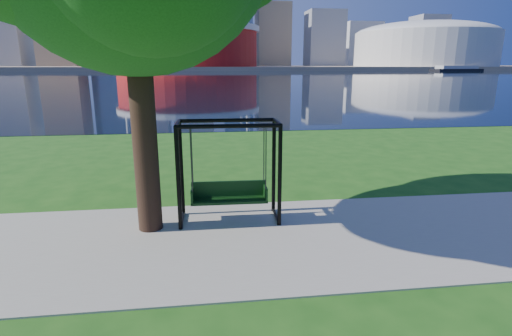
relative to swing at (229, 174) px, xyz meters
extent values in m
plane|color=#1E5114|center=(0.60, -0.57, -1.03)|extent=(900.00, 900.00, 0.00)
cube|color=#9E937F|center=(0.60, -1.07, -1.01)|extent=(120.00, 4.00, 0.03)
cube|color=black|center=(0.60, 101.43, -1.02)|extent=(900.00, 180.00, 0.02)
cube|color=#937F60|center=(0.60, 305.43, -0.03)|extent=(900.00, 228.00, 2.00)
cylinder|color=maroon|center=(-9.40, 234.43, 11.97)|extent=(80.00, 80.00, 22.00)
cylinder|color=silver|center=(-9.40, 234.43, 21.47)|extent=(83.00, 83.00, 3.00)
cylinder|color=silver|center=(23.51, 253.43, 16.97)|extent=(2.00, 2.00, 32.00)
cylinder|color=silver|center=(-42.31, 253.43, 16.97)|extent=(2.00, 2.00, 32.00)
cylinder|color=silver|center=(-42.31, 215.43, 16.97)|extent=(2.00, 2.00, 32.00)
cylinder|color=silver|center=(23.51, 215.43, 16.97)|extent=(2.00, 2.00, 32.00)
cylinder|color=beige|center=(135.60, 234.43, 10.97)|extent=(84.00, 84.00, 20.00)
ellipsoid|color=beige|center=(135.60, 234.43, 19.97)|extent=(84.00, 84.00, 15.12)
cube|color=gray|center=(-139.40, 309.43, 31.97)|extent=(28.00, 28.00, 62.00)
cube|color=#998466|center=(-99.40, 299.43, 44.97)|extent=(26.00, 26.00, 88.00)
cube|color=slate|center=(-69.40, 324.43, 48.47)|extent=(30.00, 24.00, 95.00)
cube|color=gray|center=(-39.40, 304.43, 36.97)|extent=(24.00, 24.00, 72.00)
cube|color=silver|center=(-9.40, 334.43, 40.97)|extent=(32.00, 28.00, 80.00)
cube|color=slate|center=(25.60, 309.43, 29.97)|extent=(22.00, 22.00, 58.00)
cube|color=#998466|center=(55.60, 324.43, 24.97)|extent=(26.00, 26.00, 48.00)
cube|color=gray|center=(95.60, 314.43, 21.97)|extent=(28.00, 24.00, 42.00)
cube|color=silver|center=(135.60, 339.43, 18.97)|extent=(30.00, 26.00, 36.00)
cube|color=gray|center=(185.60, 319.43, 20.97)|extent=(24.00, 24.00, 40.00)
cube|color=#998466|center=(225.60, 334.43, 16.97)|extent=(26.00, 26.00, 32.00)
cylinder|color=black|center=(-1.01, -0.41, 0.01)|extent=(0.08, 0.08, 2.08)
cylinder|color=black|center=(0.99, -0.45, 0.01)|extent=(0.08, 0.08, 2.08)
cylinder|color=black|center=(-0.99, 0.40, 0.01)|extent=(0.08, 0.08, 2.08)
cylinder|color=black|center=(1.00, 0.36, 0.01)|extent=(0.08, 0.08, 2.08)
cylinder|color=black|center=(-0.01, -0.43, 1.06)|extent=(1.99, 0.13, 0.08)
cylinder|color=black|center=(0.01, 0.38, 1.06)|extent=(1.99, 0.13, 0.08)
cylinder|color=black|center=(-1.00, 0.00, 1.06)|extent=(0.10, 0.82, 0.08)
cylinder|color=black|center=(-1.00, 0.00, -0.95)|extent=(0.08, 0.82, 0.07)
cylinder|color=black|center=(1.00, -0.05, 1.06)|extent=(0.10, 0.82, 0.08)
cylinder|color=black|center=(1.00, -0.05, -0.95)|extent=(0.08, 0.82, 0.07)
cube|color=black|center=(0.00, -0.03, -0.57)|extent=(1.59, 0.44, 0.05)
cube|color=black|center=(0.00, 0.15, -0.37)|extent=(1.59, 0.08, 0.34)
cube|color=black|center=(-0.77, -0.01, -0.45)|extent=(0.05, 0.41, 0.31)
cube|color=black|center=(0.76, -0.04, -0.45)|extent=(0.05, 0.41, 0.31)
cylinder|color=#2E2D32|center=(-0.75, -0.18, 0.35)|extent=(0.02, 0.02, 1.31)
cylinder|color=#2E2D32|center=(0.74, -0.21, 0.35)|extent=(0.02, 0.02, 1.31)
cylinder|color=#2E2D32|center=(-0.74, 0.16, 0.35)|extent=(0.02, 0.02, 1.31)
cylinder|color=#2E2D32|center=(0.75, 0.13, 0.35)|extent=(0.02, 0.02, 1.31)
cylinder|color=black|center=(-1.60, -0.29, 1.32)|extent=(0.47, 0.47, 4.69)
cube|color=black|center=(122.09, 178.10, -0.47)|extent=(27.49, 12.00, 1.07)
cube|color=#B8B8B4|center=(122.09, 178.10, 0.86)|extent=(22.01, 9.69, 1.60)
camera|label=1|loc=(-0.45, -7.96, 2.19)|focal=28.00mm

